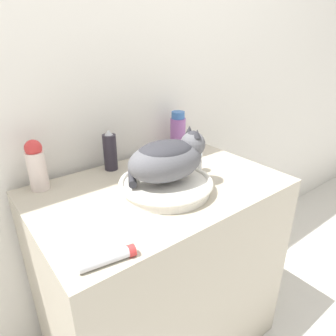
{
  "coord_description": "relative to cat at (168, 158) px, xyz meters",
  "views": [
    {
      "loc": [
        -0.59,
        -0.51,
        1.36
      ],
      "look_at": [
        -0.01,
        0.24,
        0.94
      ],
      "focal_mm": 32.0,
      "sensor_mm": 36.0,
      "label": 1
    }
  ],
  "objects": [
    {
      "name": "wall_back",
      "position": [
        -0.0,
        0.41,
        0.23
      ],
      "size": [
        8.0,
        0.05,
        2.4
      ],
      "color": "silver",
      "rests_on": "ground_plane"
    },
    {
      "name": "cream_tube",
      "position": [
        -0.35,
        -0.21,
        -0.12
      ],
      "size": [
        0.15,
        0.05,
        0.03
      ],
      "rotation": [
        0.0,
        0.0,
        -0.15
      ],
      "color": "silver",
      "rests_on": "vanity_counter"
    },
    {
      "name": "sink_basin",
      "position": [
        -0.01,
        0.0,
        -0.1
      ],
      "size": [
        0.34,
        0.34,
        0.05
      ],
      "color": "white",
      "rests_on": "vanity_counter"
    },
    {
      "name": "hairspray_can_black",
      "position": [
        -0.07,
        0.3,
        -0.05
      ],
      "size": [
        0.06,
        0.06,
        0.17
      ],
      "color": "#28232D",
      "rests_on": "vanity_counter"
    },
    {
      "name": "faucet",
      "position": [
        0.18,
        0.05,
        -0.07
      ],
      "size": [
        0.14,
        0.06,
        0.13
      ],
      "rotation": [
        0.0,
        0.0,
        -2.88
      ],
      "color": "silver",
      "rests_on": "vanity_counter"
    },
    {
      "name": "lotion_bottle_white",
      "position": [
        -0.36,
        0.3,
        -0.03
      ],
      "size": [
        0.07,
        0.07,
        0.19
      ],
      "color": "silver",
      "rests_on": "vanity_counter"
    },
    {
      "name": "cat",
      "position": [
        0.0,
        0.0,
        0.0
      ],
      "size": [
        0.31,
        0.28,
        0.18
      ],
      "rotation": [
        0.0,
        0.0,
        6.13
      ],
      "color": "#56565B",
      "rests_on": "sink_basin"
    },
    {
      "name": "mouthwash_bottle",
      "position": [
        0.29,
        0.3,
        -0.04
      ],
      "size": [
        0.07,
        0.07,
        0.19
      ],
      "color": "#93569E",
      "rests_on": "vanity_counter"
    },
    {
      "name": "vanity_counter",
      "position": [
        -0.0,
        0.05,
        -0.55
      ],
      "size": [
        0.94,
        0.61,
        0.84
      ],
      "color": "#B2A893",
      "rests_on": "ground_plane"
    }
  ]
}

